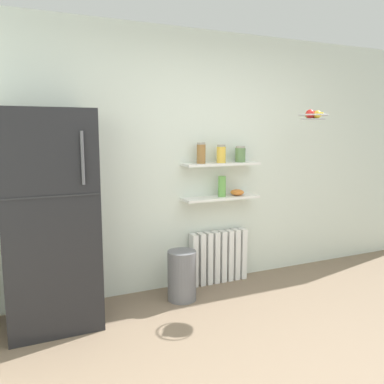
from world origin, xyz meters
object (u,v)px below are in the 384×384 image
(shelf_bowl, at_px, (237,192))
(trash_bin, at_px, (182,275))
(refrigerator, at_px, (49,220))
(hanging_fruit_basket, at_px, (313,115))
(radiator, at_px, (219,257))
(vase, at_px, (222,186))
(storage_jar_0, at_px, (201,153))
(storage_jar_2, at_px, (240,154))
(storage_jar_1, at_px, (221,154))

(shelf_bowl, distance_m, trash_bin, 1.06)
(refrigerator, relative_size, hanging_fruit_basket, 5.98)
(radiator, xyz_separation_m, vase, (0.01, -0.03, 0.76))
(radiator, bearing_deg, storage_jar_0, -172.48)
(storage_jar_2, bearing_deg, hanging_fruit_basket, -36.89)
(vase, bearing_deg, storage_jar_2, 0.00)
(vase, bearing_deg, storage_jar_1, 180.00)
(trash_bin, bearing_deg, shelf_bowl, 17.71)
(storage_jar_2, distance_m, trash_bin, 1.38)
(radiator, bearing_deg, vase, -65.07)
(refrigerator, distance_m, storage_jar_0, 1.58)
(storage_jar_1, distance_m, vase, 0.34)
(storage_jar_1, relative_size, trash_bin, 0.38)
(storage_jar_0, bearing_deg, shelf_bowl, 0.00)
(storage_jar_0, xyz_separation_m, hanging_fruit_basket, (1.03, -0.43, 0.37))
(storage_jar_1, height_order, hanging_fruit_basket, hanging_fruit_basket)
(vase, xyz_separation_m, hanging_fruit_basket, (0.78, -0.43, 0.72))
(hanging_fruit_basket, bearing_deg, storage_jar_0, 157.32)
(storage_jar_2, bearing_deg, refrigerator, -173.72)
(storage_jar_0, distance_m, hanging_fruit_basket, 1.17)
(radiator, relative_size, shelf_bowl, 4.45)
(shelf_bowl, height_order, trash_bin, shelf_bowl)
(hanging_fruit_basket, bearing_deg, trash_bin, 171.82)
(refrigerator, distance_m, radiator, 1.83)
(trash_bin, height_order, hanging_fruit_basket, hanging_fruit_basket)
(shelf_bowl, bearing_deg, vase, 180.00)
(vase, bearing_deg, trash_bin, -156.96)
(refrigerator, distance_m, storage_jar_2, 2.00)
(refrigerator, relative_size, storage_jar_0, 8.47)
(refrigerator, relative_size, vase, 8.32)
(trash_bin, relative_size, hanging_fruit_basket, 1.61)
(vase, relative_size, hanging_fruit_basket, 0.72)
(trash_bin, distance_m, hanging_fruit_basket, 2.03)
(trash_bin, bearing_deg, radiator, 26.18)
(storage_jar_1, bearing_deg, refrigerator, -172.90)
(refrigerator, bearing_deg, storage_jar_0, 8.18)
(radiator, height_order, hanging_fruit_basket, hanging_fruit_basket)
(storage_jar_2, relative_size, vase, 0.78)
(vase, xyz_separation_m, trash_bin, (-0.56, -0.24, -0.80))
(storage_jar_2, relative_size, trash_bin, 0.35)
(radiator, height_order, storage_jar_2, storage_jar_2)
(refrigerator, xyz_separation_m, vase, (1.72, 0.21, 0.15))
(radiator, relative_size, trash_bin, 1.33)
(shelf_bowl, distance_m, hanging_fruit_basket, 1.08)
(vase, bearing_deg, radiator, 114.93)
(storage_jar_1, height_order, shelf_bowl, storage_jar_1)
(shelf_bowl, bearing_deg, refrigerator, -173.63)
(refrigerator, relative_size, radiator, 2.78)
(storage_jar_0, xyz_separation_m, storage_jar_2, (0.45, 0.00, -0.02))
(storage_jar_0, bearing_deg, storage_jar_2, 0.00)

